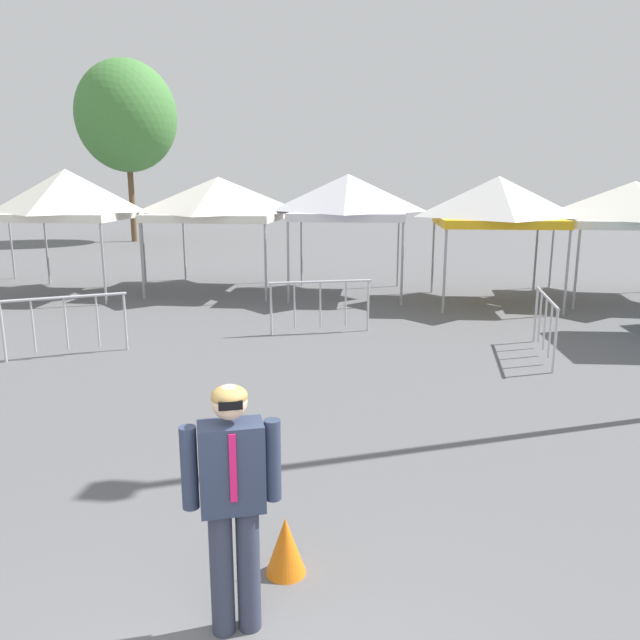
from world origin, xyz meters
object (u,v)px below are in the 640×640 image
object	(u,v)px
canopy_tent_center	(348,197)
tree_behind_tents_center	(126,116)
crowd_barrier_by_lift	(546,314)
canopy_tent_behind_center	(67,194)
canopy_tent_left_of_center	(498,201)
crowd_barrier_mid_lot	(65,314)
person_foreground	(233,493)
canopy_tent_far_left	(219,198)
crowd_barrier_near_person	(320,296)
traffic_cone_lot_center	(286,546)
canopy_tent_far_right	(633,204)

from	to	relation	value
canopy_tent_center	tree_behind_tents_center	xyz separation A→B (m)	(-11.72, 13.64, 3.44)
tree_behind_tents_center	crowd_barrier_by_lift	world-z (taller)	tree_behind_tents_center
canopy_tent_behind_center	canopy_tent_left_of_center	size ratio (longest dim) A/B	1.06
tree_behind_tents_center	crowd_barrier_by_lift	xyz separation A→B (m)	(15.58, -19.29, -5.30)
crowd_barrier_mid_lot	canopy_tent_left_of_center	bearing A→B (deg)	35.11
person_foreground	crowd_barrier_mid_lot	xyz separation A→B (m)	(-4.62, 6.36, -0.28)
canopy_tent_far_left	crowd_barrier_near_person	bearing A→B (deg)	-54.74
crowd_barrier_mid_lot	traffic_cone_lot_center	world-z (taller)	crowd_barrier_mid_lot
canopy_tent_behind_center	canopy_tent_far_right	bearing A→B (deg)	3.23
person_foreground	crowd_barrier_by_lift	size ratio (longest dim) A/B	0.85
canopy_tent_behind_center	canopy_tent_center	size ratio (longest dim) A/B	1.04
canopy_tent_left_of_center	canopy_tent_center	bearing A→B (deg)	168.13
canopy_tent_behind_center	tree_behind_tents_center	xyz separation A→B (m)	(-4.33, 14.38, 3.38)
crowd_barrier_by_lift	canopy_tent_center	bearing A→B (deg)	124.30
person_foreground	crowd_barrier_by_lift	world-z (taller)	person_foreground
canopy_tent_behind_center	crowd_barrier_near_person	xyz separation A→B (m)	(7.15, -3.65, -1.91)
tree_behind_tents_center	canopy_tent_left_of_center	bearing A→B (deg)	-43.04
crowd_barrier_near_person	traffic_cone_lot_center	world-z (taller)	crowd_barrier_near_person
canopy_tent_behind_center	crowd_barrier_mid_lot	size ratio (longest dim) A/B	1.79
person_foreground	crowd_barrier_near_person	world-z (taller)	person_foreground
canopy_tent_far_left	canopy_tent_center	bearing A→B (deg)	-5.22
tree_behind_tents_center	crowd_barrier_mid_lot	bearing A→B (deg)	-70.30
tree_behind_tents_center	canopy_tent_far_left	bearing A→B (deg)	-58.54
crowd_barrier_near_person	crowd_barrier_mid_lot	xyz separation A→B (m)	(-4.25, -2.17, 0.00)
crowd_barrier_near_person	traffic_cone_lot_center	bearing A→B (deg)	-85.64
canopy_tent_behind_center	traffic_cone_lot_center	distance (m)	14.10
person_foreground	crowd_barrier_near_person	xyz separation A→B (m)	(-0.37, 8.53, -0.28)
person_foreground	canopy_tent_far_right	bearing A→B (deg)	61.43
crowd_barrier_by_lift	traffic_cone_lot_center	distance (m)	7.50
canopy_tent_behind_center	canopy_tent_center	distance (m)	7.43
canopy_tent_left_of_center	traffic_cone_lot_center	distance (m)	12.18
canopy_tent_far_left	crowd_barrier_near_person	world-z (taller)	canopy_tent_far_left
canopy_tent_center	crowd_barrier_near_person	distance (m)	4.77
canopy_tent_behind_center	tree_behind_tents_center	distance (m)	15.40
crowd_barrier_mid_lot	traffic_cone_lot_center	distance (m)	7.50
canopy_tent_far_left	canopy_tent_left_of_center	world-z (taller)	canopy_tent_left_of_center
person_foreground	tree_behind_tents_center	xyz separation A→B (m)	(-11.85, 26.56, 5.02)
canopy_tent_far_right	canopy_tent_left_of_center	bearing A→B (deg)	-165.97
person_foreground	canopy_tent_left_of_center	bearing A→B (deg)	73.47
tree_behind_tents_center	canopy_tent_behind_center	bearing A→B (deg)	-73.23
tree_behind_tents_center	crowd_barrier_mid_lot	xyz separation A→B (m)	(7.23, -20.20, -5.30)
tree_behind_tents_center	crowd_barrier_by_lift	bearing A→B (deg)	-51.08
canopy_tent_left_of_center	canopy_tent_far_right	world-z (taller)	canopy_tent_left_of_center
canopy_tent_center	person_foreground	world-z (taller)	canopy_tent_center
traffic_cone_lot_center	canopy_tent_far_right	bearing A→B (deg)	60.98
traffic_cone_lot_center	crowd_barrier_near_person	bearing A→B (deg)	94.36
canopy_tent_behind_center	crowd_barrier_near_person	world-z (taller)	canopy_tent_behind_center
canopy_tent_behind_center	canopy_tent_left_of_center	distance (m)	11.12
person_foreground	crowd_barrier_by_lift	distance (m)	8.18
person_foreground	crowd_barrier_mid_lot	world-z (taller)	person_foreground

